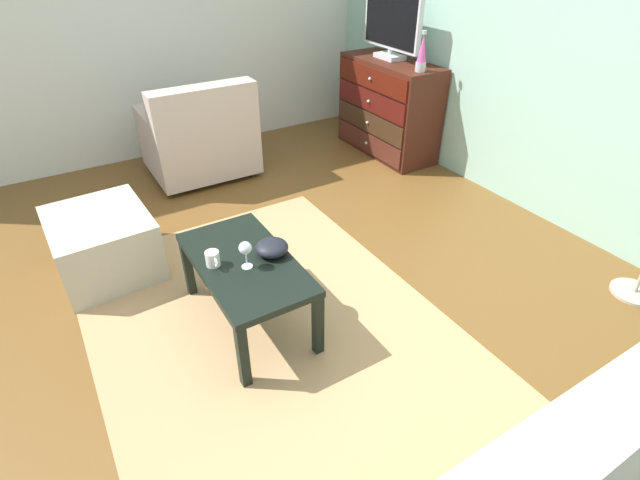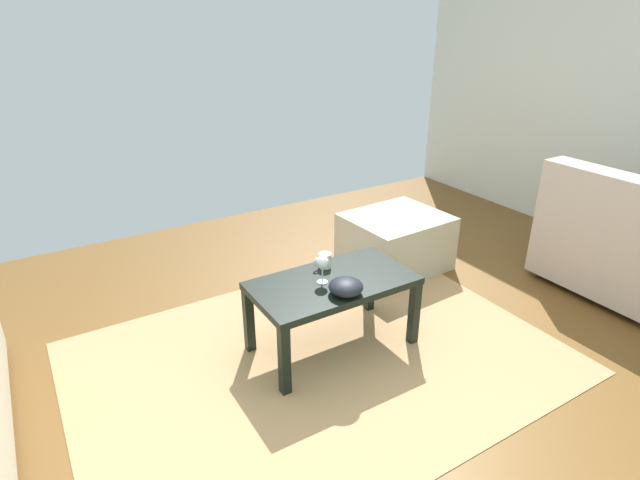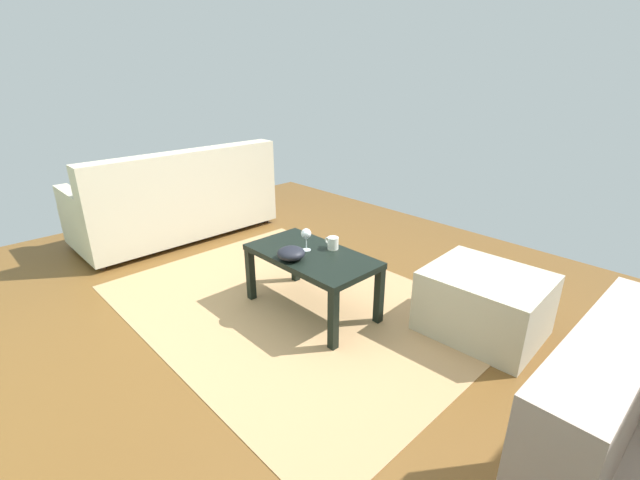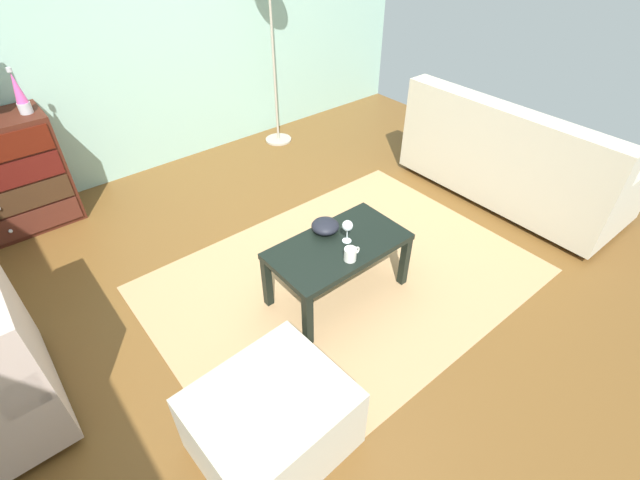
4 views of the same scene
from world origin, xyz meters
name	(u,v)px [view 4 (image 4 of 4)]	position (x,y,z in m)	size (l,w,h in m)	color
ground_plane	(305,279)	(0.00, 0.00, -0.03)	(5.94, 5.04, 0.05)	brown
wall_accent_rear	(138,25)	(0.00, 2.28, 1.28)	(5.94, 0.12, 2.56)	#94BDAB
area_rug	(344,279)	(0.20, -0.20, 0.00)	(2.60, 1.90, 0.01)	tan
lava_lamp	(19,94)	(-1.08, 1.92, 1.05)	(0.09, 0.09, 0.33)	#B7B7BC
coffee_table	(338,251)	(0.07, -0.27, 0.37)	(0.90, 0.49, 0.43)	black
wine_glass	(347,226)	(0.13, -0.28, 0.55)	(0.07, 0.07, 0.16)	silver
mug	(351,254)	(0.03, -0.43, 0.48)	(0.11, 0.08, 0.09)	silver
bowl_decorative	(325,226)	(0.09, -0.11, 0.48)	(0.18, 0.18, 0.08)	black
couch_large	(512,162)	(2.05, -0.29, 0.34)	(0.85, 1.88, 0.89)	#332319
ottoman	(272,422)	(-0.88, -0.88, 0.21)	(0.70, 0.60, 0.41)	#B6AE98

